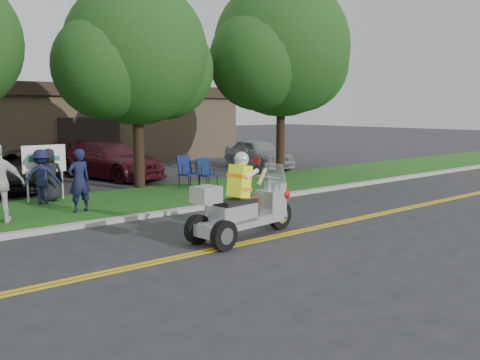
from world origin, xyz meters
TOP-DOWN VIEW (x-y plane):
  - ground at (0.00, 0.00)m, footprint 120.00×120.00m
  - centerline_near at (0.00, -0.58)m, footprint 60.00×0.10m
  - centerline_far at (0.00, -0.42)m, footprint 60.00×0.10m
  - curb at (0.00, 3.05)m, footprint 60.00×0.25m
  - grass_verge at (0.00, 5.20)m, footprint 60.00×4.00m
  - commercial_building at (2.00, 18.98)m, footprint 18.00×8.20m
  - tree_mid at (0.55, 7.23)m, footprint 5.88×4.80m
  - tree_right at (7.06, 7.03)m, footprint 6.86×5.60m
  - business_sign at (-2.90, 6.60)m, footprint 1.25×0.06m
  - trike_scooter at (-0.95, -0.18)m, footprint 2.90×1.02m
  - lawn_chair_a at (1.66, 6.01)m, footprint 0.68×0.70m
  - lawn_chair_b at (2.24, 5.71)m, footprint 0.58×0.60m
  - spectator_adult_left at (-2.74, 4.39)m, footprint 0.64×0.45m
  - spectator_chair_a at (-3.13, 6.17)m, footprint 1.14×0.90m
  - spectator_chair_b at (-2.81, 6.47)m, footprint 0.86×0.67m
  - parked_car_mid at (-2.50, 10.04)m, footprint 3.95×5.32m
  - parked_car_right at (1.08, 10.79)m, footprint 3.33×5.45m
  - parked_car_far_right at (8.00, 9.56)m, footprint 2.17×4.31m

SIDE VIEW (x-z plane):
  - ground at x=0.00m, z-range 0.00..0.00m
  - centerline_near at x=0.00m, z-range 0.00..0.01m
  - centerline_far at x=0.00m, z-range 0.00..0.01m
  - grass_verge at x=0.00m, z-range 0.01..0.11m
  - curb at x=0.00m, z-range 0.00..0.12m
  - trike_scooter at x=-0.95m, z-range -0.29..1.61m
  - parked_car_mid at x=-2.50m, z-range 0.00..1.34m
  - lawn_chair_b at x=2.24m, z-range 0.17..1.18m
  - parked_car_far_right at x=8.00m, z-range 0.00..1.41m
  - lawn_chair_a at x=1.66m, z-range 0.18..1.29m
  - parked_car_right at x=1.08m, z-range 0.00..1.48m
  - spectator_chair_a at x=-3.13m, z-range 0.10..1.66m
  - spectator_chair_b at x=-2.81m, z-range 0.10..1.66m
  - spectator_adult_left at x=-2.74m, z-range 0.10..1.77m
  - business_sign at x=-2.90m, z-range 0.38..2.13m
  - commercial_building at x=2.00m, z-range 0.01..4.01m
  - tree_mid at x=0.55m, z-range 0.91..7.96m
  - tree_right at x=7.06m, z-range 0.99..9.06m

